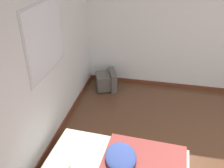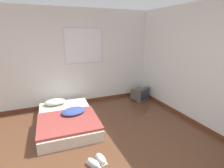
% 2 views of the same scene
% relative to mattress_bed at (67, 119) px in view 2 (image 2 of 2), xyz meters
% --- Properties ---
extents(wall_back, '(7.83, 0.08, 2.60)m').
position_rel_mattress_bed_xyz_m(wall_back, '(-0.05, 1.13, 1.15)').
color(wall_back, white).
rests_on(wall_back, ground_plane).
extents(mattress_bed, '(1.28, 1.90, 0.37)m').
position_rel_mattress_bed_xyz_m(mattress_bed, '(0.00, 0.00, 0.00)').
color(mattress_bed, beige).
rests_on(mattress_bed, ground_plane).
extents(crt_tv, '(0.54, 0.52, 0.40)m').
position_rel_mattress_bed_xyz_m(crt_tv, '(2.28, 0.63, 0.05)').
color(crt_tv, '#56514C').
rests_on(crt_tv, ground_plane).
extents(sneaker_pair, '(0.33, 0.33, 0.10)m').
position_rel_mattress_bed_xyz_m(sneaker_pair, '(0.24, -1.43, -0.09)').
color(sneaker_pair, silver).
rests_on(sneaker_pair, ground_plane).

